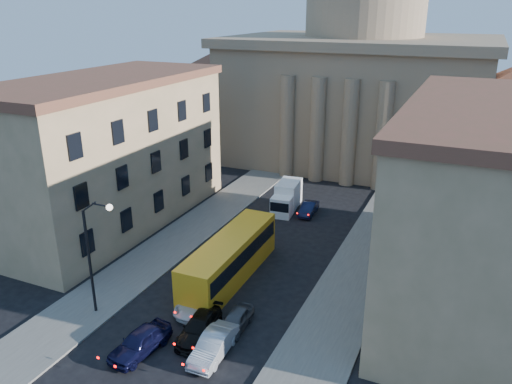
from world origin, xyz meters
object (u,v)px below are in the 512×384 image
car_right_near (214,345)px  city_bus (230,257)px  box_truck (287,198)px  car_left_near (140,342)px  street_lamp (94,248)px

car_right_near → city_bus: (-3.42, 9.06, 1.14)m
city_bus → box_truck: bearing=93.1°
car_right_near → car_left_near: bearing=-161.4°
street_lamp → car_right_near: bearing=-4.3°
city_bus → box_truck: (-0.98, 15.49, -0.48)m
street_lamp → car_right_near: (9.59, -0.72, -4.53)m
box_truck → car_left_near: bearing=-95.2°
car_left_near → box_truck: size_ratio=0.82×
car_left_near → city_bus: 10.80m
city_bus → street_lamp: bearing=-127.1°
car_left_near → city_bus: (1.01, 10.69, 1.11)m
street_lamp → box_truck: bearing=77.7°
car_right_near → city_bus: 9.75m
car_right_near → box_truck: (-4.41, 24.54, 0.67)m
street_lamp → box_truck: 24.69m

